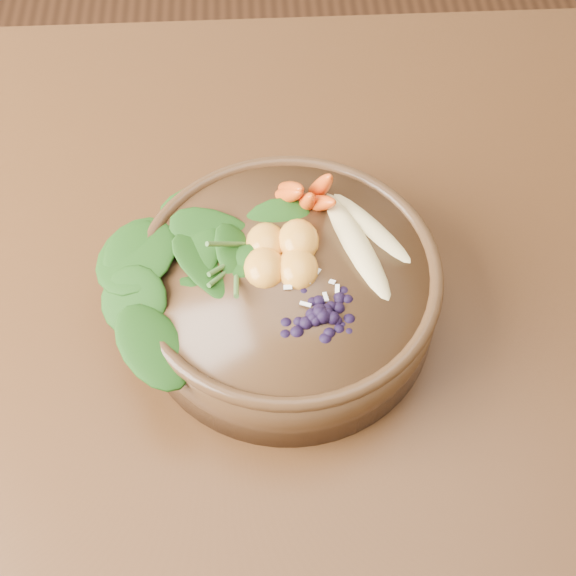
# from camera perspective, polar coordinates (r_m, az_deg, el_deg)

# --- Properties ---
(ground) EXTENTS (4.00, 4.00, 0.00)m
(ground) POSITION_cam_1_polar(r_m,az_deg,el_deg) (1.66, 6.79, -12.93)
(ground) COLOR #381E0F
(ground) RESTS_ON ground
(dining_table) EXTENTS (1.60, 0.90, 0.75)m
(dining_table) POSITION_cam_1_polar(r_m,az_deg,el_deg) (1.08, 10.19, 0.15)
(dining_table) COLOR #331C0C
(dining_table) RESTS_ON ground
(stoneware_bowl) EXTENTS (0.43, 0.43, 0.09)m
(stoneware_bowl) POSITION_cam_1_polar(r_m,az_deg,el_deg) (0.89, -0.00, -0.37)
(stoneware_bowl) COLOR #4B3019
(stoneware_bowl) RESTS_ON dining_table
(kale_heap) EXTENTS (0.27, 0.26, 0.05)m
(kale_heap) POSITION_cam_1_polar(r_m,az_deg,el_deg) (0.86, -5.08, 4.38)
(kale_heap) COLOR #18420E
(kale_heap) RESTS_ON stoneware_bowl
(carrot_cluster) EXTENTS (0.09, 0.09, 0.09)m
(carrot_cluster) POSITION_cam_1_polar(r_m,az_deg,el_deg) (0.89, 0.93, 8.59)
(carrot_cluster) COLOR #E14D1A
(carrot_cluster) RESTS_ON stoneware_bowl
(banana_halves) EXTENTS (0.13, 0.19, 0.03)m
(banana_halves) POSITION_cam_1_polar(r_m,az_deg,el_deg) (0.87, 5.49, 4.35)
(banana_halves) COLOR #E0CC84
(banana_halves) RESTS_ON stoneware_bowl
(mandarin_cluster) EXTENTS (0.13, 0.13, 0.04)m
(mandarin_cluster) POSITION_cam_1_polar(r_m,az_deg,el_deg) (0.85, -0.47, 3.09)
(mandarin_cluster) COLOR orange
(mandarin_cluster) RESTS_ON stoneware_bowl
(blueberry_pile) EXTENTS (0.19, 0.16, 0.05)m
(blueberry_pile) POSITION_cam_1_polar(r_m,az_deg,el_deg) (0.80, 2.36, -1.20)
(blueberry_pile) COLOR black
(blueberry_pile) RESTS_ON stoneware_bowl
(coconut_flakes) EXTENTS (0.13, 0.11, 0.01)m
(coconut_flakes) POSITION_cam_1_polar(r_m,az_deg,el_deg) (0.84, 0.82, 0.42)
(coconut_flakes) COLOR white
(coconut_flakes) RESTS_ON stoneware_bowl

